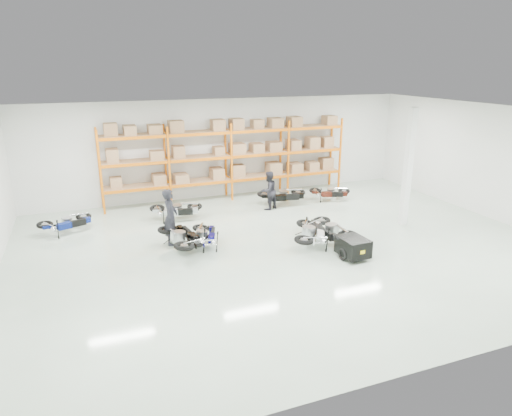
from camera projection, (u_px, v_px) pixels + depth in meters
name	position (u px, v px, depth m)	size (l,w,h in m)	color
room	(288.00, 183.00, 14.95)	(18.00, 18.00, 18.00)	#B1C6B2
pallet_rack	(228.00, 150.00, 20.68)	(11.28, 0.98, 3.62)	orange
structural_column	(408.00, 168.00, 17.17)	(0.25, 0.25, 4.50)	white
moto_blue_centre	(204.00, 233.00, 15.49)	(0.75, 1.69, 1.03)	#090854
moto_silver_left	(312.00, 229.00, 15.62)	(0.86, 1.94, 1.18)	silver
moto_black_far_left	(182.00, 233.00, 15.17)	(0.89, 1.99, 1.22)	black
moto_touring_right	(328.00, 226.00, 15.95)	(0.85, 1.91, 1.17)	black
trailer	(353.00, 247.00, 14.58)	(0.88, 1.66, 0.69)	black
moto_back_a	(66.00, 220.00, 16.78)	(0.76, 1.70, 1.04)	navy
moto_back_b	(176.00, 207.00, 18.19)	(0.80, 1.80, 1.10)	#A2A8AC
moto_back_c	(283.00, 192.00, 20.11)	(0.83, 1.88, 1.15)	black
moto_back_d	(330.00, 190.00, 20.79)	(0.71, 1.59, 0.97)	#3C120C
person_left	(170.00, 217.00, 15.64)	(0.72, 0.47, 1.96)	black
person_back	(269.00, 191.00, 19.43)	(0.81, 0.63, 1.66)	black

